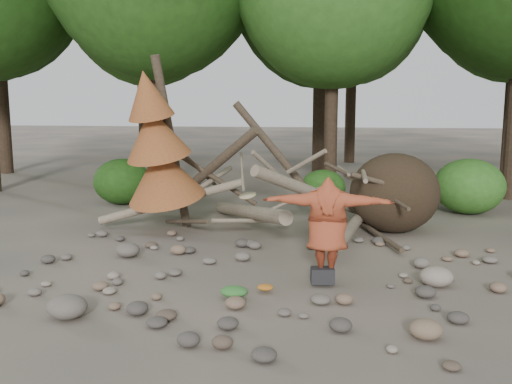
# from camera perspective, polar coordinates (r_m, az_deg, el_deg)

# --- Properties ---
(ground) EXTENTS (120.00, 120.00, 0.00)m
(ground) POSITION_cam_1_polar(r_m,az_deg,el_deg) (10.48, 1.62, -8.94)
(ground) COLOR #514C44
(ground) RESTS_ON ground
(deadfall_pile) EXTENTS (8.55, 5.24, 3.30)m
(deadfall_pile) POSITION_cam_1_polar(r_m,az_deg,el_deg) (14.37, 11.41, -0.25)
(deadfall_pile) COLOR #332619
(deadfall_pile) RESTS_ON ground
(dead_conifer) EXTENTS (2.06, 2.16, 4.35)m
(dead_conifer) POSITION_cam_1_polar(r_m,az_deg,el_deg) (13.96, -9.76, 4.33)
(dead_conifer) COLOR #4C3F30
(dead_conifer) RESTS_ON ground
(bush_left) EXTENTS (1.80, 1.80, 1.44)m
(bush_left) POSITION_cam_1_polar(r_m,az_deg,el_deg) (18.48, -13.22, 1.04)
(bush_left) COLOR #214D14
(bush_left) RESTS_ON ground
(bush_mid) EXTENTS (1.40, 1.40, 1.12)m
(bush_mid) POSITION_cam_1_polar(r_m,az_deg,el_deg) (17.92, 6.72, 0.45)
(bush_mid) COLOR #2C611C
(bush_mid) RESTS_ON ground
(bush_right) EXTENTS (2.00, 2.00, 1.60)m
(bush_right) POSITION_cam_1_polar(r_m,az_deg,el_deg) (17.55, 20.54, 0.54)
(bush_right) COLOR #377324
(bush_right) RESTS_ON ground
(frisbee_thrower) EXTENTS (2.68, 0.97, 1.86)m
(frisbee_thrower) POSITION_cam_1_polar(r_m,az_deg,el_deg) (10.18, 7.12, -3.66)
(frisbee_thrower) COLOR #9D3F23
(frisbee_thrower) RESTS_ON ground
(backpack) EXTENTS (0.44, 0.32, 0.27)m
(backpack) POSITION_cam_1_polar(r_m,az_deg,el_deg) (10.27, 6.67, -8.60)
(backpack) COLOR black
(backpack) RESTS_ON ground
(cloth_green) EXTENTS (0.46, 0.38, 0.17)m
(cloth_green) POSITION_cam_1_polar(r_m,az_deg,el_deg) (9.58, -2.22, -10.19)
(cloth_green) COLOR #31712D
(cloth_green) RESTS_ON ground
(cloth_orange) EXTENTS (0.28, 0.23, 0.10)m
(cloth_orange) POSITION_cam_1_polar(r_m,az_deg,el_deg) (9.88, 0.93, -9.78)
(cloth_orange) COLOR #AD641D
(cloth_orange) RESTS_ON ground
(boulder_front_left) EXTENTS (0.61, 0.55, 0.37)m
(boulder_front_left) POSITION_cam_1_polar(r_m,az_deg,el_deg) (9.21, -18.37, -10.83)
(boulder_front_left) COLOR #655D54
(boulder_front_left) RESTS_ON ground
(boulder_front_right) EXTENTS (0.46, 0.42, 0.28)m
(boulder_front_right) POSITION_cam_1_polar(r_m,az_deg,el_deg) (8.41, 16.63, -13.02)
(boulder_front_right) COLOR #7C644D
(boulder_front_right) RESTS_ON ground
(boulder_mid_right) EXTENTS (0.59, 0.53, 0.36)m
(boulder_mid_right) POSITION_cam_1_polar(r_m,az_deg,el_deg) (10.66, 17.58, -8.06)
(boulder_mid_right) COLOR gray
(boulder_mid_right) RESTS_ON ground
(boulder_mid_left) EXTENTS (0.51, 0.46, 0.31)m
(boulder_mid_left) POSITION_cam_1_polar(r_m,az_deg,el_deg) (12.31, -12.72, -5.67)
(boulder_mid_left) COLOR #5F5850
(boulder_mid_left) RESTS_ON ground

